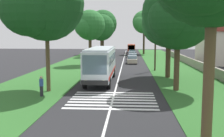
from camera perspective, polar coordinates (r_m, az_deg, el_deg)
name	(u,v)px	position (r m, az deg, el deg)	size (l,w,h in m)	color
ground	(114,96)	(23.00, 0.38, -5.73)	(160.00, 160.00, 0.00)	#262628
grass_verge_left	(62,71)	(38.92, -10.42, -0.60)	(120.00, 8.00, 0.04)	#2D6628
grass_verge_right	(180,72)	(38.35, 14.07, -0.81)	(120.00, 8.00, 0.04)	#2D6628
centre_line	(120,72)	(37.76, 1.73, -0.74)	(110.00, 0.16, 0.01)	silver
coach_bus	(101,62)	(29.60, -2.30, 1.31)	(11.16, 2.62, 3.73)	silver
zebra_crossing	(113,100)	(21.57, 0.15, -6.58)	(5.85, 6.80, 0.01)	silver
trailing_car_0	(132,60)	(49.61, 4.25, 1.85)	(4.30, 1.78, 1.43)	#B7A893
trailing_car_1	(133,57)	(55.84, 4.34, 2.41)	(4.30, 1.78, 1.43)	#B7A893
trailing_car_2	(132,55)	(63.08, 4.18, 2.93)	(4.30, 1.78, 1.43)	#B7A893
trailing_car_3	(132,53)	(69.94, 4.21, 3.32)	(4.30, 1.78, 1.43)	#145933
trailing_minibus_0	(131,48)	(79.93, 4.07, 4.40)	(6.00, 2.14, 2.53)	#CC4C33
roadside_tree_left_0	(102,25)	(73.09, -2.05, 9.20)	(8.58, 7.40, 11.79)	#3D2D1E
roadside_tree_left_1	(89,26)	(46.50, -4.77, 8.85)	(6.21, 5.12, 9.31)	#4C3826
roadside_tree_left_2	(43,5)	(25.02, -14.20, 12.74)	(8.19, 6.75, 11.16)	brown
roadside_tree_left_3	(101,28)	(65.18, -2.41, 8.46)	(7.42, 6.31, 10.08)	#3D2D1E
roadside_tree_right_1	(143,23)	(74.84, 6.62, 9.50)	(7.76, 6.23, 11.75)	#3D2D1E
roadside_tree_right_2	(167,23)	(33.08, 11.48, 9.37)	(8.07, 6.43, 9.86)	#4C3826
roadside_tree_right_3	(176,16)	(25.58, 13.35, 10.70)	(7.68, 6.48, 10.19)	#4C3826
utility_pole	(155,44)	(39.24, 9.08, 5.08)	(0.24, 1.40, 7.31)	#473828
roadside_wall	(197,64)	(43.85, 17.31, 0.85)	(70.00, 0.40, 1.20)	gray
roadside_building	(223,45)	(52.17, 22.33, 4.57)	(9.09, 8.40, 6.61)	beige
pedestrian	(41,86)	(23.23, -14.59, -3.55)	(0.34, 0.34, 1.69)	#26262D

